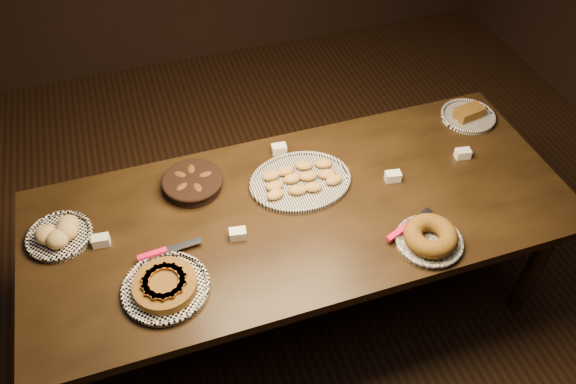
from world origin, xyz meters
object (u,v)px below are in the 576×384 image
object	(u,v)px
madeleine_platter	(301,180)
bundt_cake_plate	(430,238)
buffet_table	(302,219)
apple_tart_plate	(165,286)

from	to	relation	value
madeleine_platter	bundt_cake_plate	world-z (taller)	bundt_cake_plate
buffet_table	apple_tart_plate	distance (m)	0.69
buffet_table	madeleine_platter	bearing A→B (deg)	73.72
bundt_cake_plate	apple_tart_plate	bearing A→B (deg)	179.01
apple_tart_plate	buffet_table	bearing A→B (deg)	44.30
bundt_cake_plate	buffet_table	bearing A→B (deg)	146.13
apple_tart_plate	bundt_cake_plate	size ratio (longest dim) A/B	1.19
apple_tart_plate	bundt_cake_plate	world-z (taller)	bundt_cake_plate
apple_tart_plate	bundt_cake_plate	distance (m)	1.08
apple_tart_plate	bundt_cake_plate	bearing A→B (deg)	18.04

